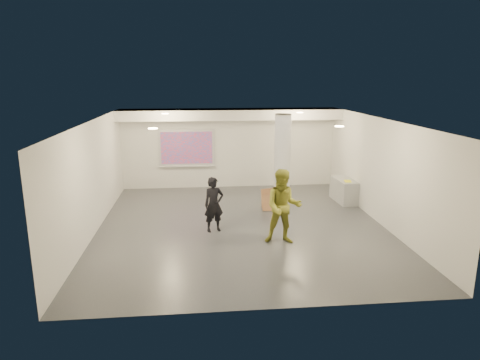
{
  "coord_description": "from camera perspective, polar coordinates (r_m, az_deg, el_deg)",
  "views": [
    {
      "loc": [
        -1.18,
        -11.44,
        4.14
      ],
      "look_at": [
        0.0,
        0.4,
        1.25
      ],
      "focal_mm": 32.0,
      "sensor_mm": 36.0,
      "label": 1
    }
  ],
  "objects": [
    {
      "name": "downlight_ne",
      "position": [
        14.39,
        8.01,
        8.9
      ],
      "size": [
        0.22,
        0.22,
        0.02
      ],
      "primitive_type": "cylinder",
      "color": "#F3CD90",
      "rests_on": "ceiling"
    },
    {
      "name": "cardboard_front",
      "position": [
        13.55,
        4.02,
        -3.02
      ],
      "size": [
        0.49,
        0.22,
        0.52
      ],
      "primitive_type": "cube",
      "rotation": [
        -0.29,
        0.0,
        -0.05
      ],
      "color": "#9C6A42",
      "rests_on": "floor"
    },
    {
      "name": "downlight_sw",
      "position": [
        10.06,
        -11.55,
        6.75
      ],
      "size": [
        0.22,
        0.22,
        0.02
      ],
      "primitive_type": "cylinder",
      "color": "#F3CD90",
      "rests_on": "ceiling"
    },
    {
      "name": "floor",
      "position": [
        12.23,
        0.19,
        -6.14
      ],
      "size": [
        8.0,
        9.0,
        0.01
      ],
      "primitive_type": "cube",
      "color": "#393B41",
      "rests_on": "ground"
    },
    {
      "name": "downlight_nw",
      "position": [
        14.03,
        -9.95,
        8.7
      ],
      "size": [
        0.22,
        0.22,
        0.02
      ],
      "primitive_type": "cylinder",
      "color": "#F3CD90",
      "rests_on": "ceiling"
    },
    {
      "name": "wall_back",
      "position": [
        16.2,
        -1.44,
        4.27
      ],
      "size": [
        8.0,
        0.01,
        3.0
      ],
      "primitive_type": "cube",
      "color": "silver",
      "rests_on": "floor"
    },
    {
      "name": "projection_screen",
      "position": [
        16.12,
        -7.13,
        4.22
      ],
      "size": [
        2.1,
        0.13,
        1.42
      ],
      "color": "silver",
      "rests_on": "wall_back"
    },
    {
      "name": "downlight_se",
      "position": [
        10.57,
        13.1,
        6.99
      ],
      "size": [
        0.22,
        0.22,
        0.02
      ],
      "primitive_type": "cylinder",
      "color": "#F3CD90",
      "rests_on": "ceiling"
    },
    {
      "name": "cardboard_back",
      "position": [
        13.89,
        3.95,
        -2.38
      ],
      "size": [
        0.59,
        0.31,
        0.63
      ],
      "primitive_type": "cube",
      "rotation": [
        -0.13,
        0.0,
        0.32
      ],
      "color": "#9C6A42",
      "rests_on": "floor"
    },
    {
      "name": "wall_left",
      "position": [
        12.08,
        -19.04,
        0.26
      ],
      "size": [
        0.01,
        9.0,
        3.0
      ],
      "primitive_type": "cube",
      "color": "silver",
      "rests_on": "floor"
    },
    {
      "name": "credenza",
      "position": [
        14.89,
        13.73,
        -1.35
      ],
      "size": [
        0.62,
        1.36,
        0.78
      ],
      "primitive_type": "cube",
      "rotation": [
        0.0,
        0.0,
        0.05
      ],
      "color": "#929597",
      "rests_on": "floor"
    },
    {
      "name": "column",
      "position": [
        13.77,
        5.65,
        2.53
      ],
      "size": [
        0.52,
        0.52,
        3.0
      ],
      "primitive_type": "cylinder",
      "color": "silver",
      "rests_on": "floor"
    },
    {
      "name": "wall_front",
      "position": [
        7.52,
        3.73,
        -6.94
      ],
      "size": [
        8.0,
        0.01,
        3.0
      ],
      "primitive_type": "cube",
      "color": "silver",
      "rests_on": "floor"
    },
    {
      "name": "soffit_band",
      "position": [
        15.5,
        -1.32,
        8.76
      ],
      "size": [
        8.0,
        1.1,
        0.36
      ],
      "primitive_type": "cube",
      "color": "white",
      "rests_on": "ceiling"
    },
    {
      "name": "postit_pad",
      "position": [
        14.49,
        14.17,
        -0.14
      ],
      "size": [
        0.25,
        0.31,
        0.03
      ],
      "primitive_type": "cube",
      "rotation": [
        0.0,
        0.0,
        -0.19
      ],
      "color": "#FFFE1A",
      "rests_on": "credenza"
    },
    {
      "name": "ceiling",
      "position": [
        11.56,
        0.2,
        7.99
      ],
      "size": [
        8.0,
        9.0,
        0.01
      ],
      "primitive_type": "cube",
      "color": "silver",
      "rests_on": "floor"
    },
    {
      "name": "man",
      "position": [
        10.8,
        5.8,
        -3.57
      ],
      "size": [
        1.02,
        0.85,
        1.91
      ],
      "primitive_type": "imported",
      "rotation": [
        0.0,
        0.0,
        -0.14
      ],
      "color": "olive",
      "rests_on": "floor"
    },
    {
      "name": "woman",
      "position": [
        11.64,
        -3.5,
        -3.29
      ],
      "size": [
        0.63,
        0.51,
        1.51
      ],
      "primitive_type": "imported",
      "rotation": [
        0.0,
        0.0,
        0.29
      ],
      "color": "black",
      "rests_on": "floor"
    },
    {
      "name": "wall_right",
      "position": [
        12.84,
        18.25,
        1.08
      ],
      "size": [
        0.01,
        9.0,
        3.0
      ],
      "primitive_type": "cube",
      "color": "silver",
      "rests_on": "floor"
    }
  ]
}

